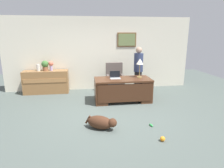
% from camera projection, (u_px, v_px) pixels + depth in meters
% --- Properties ---
extents(ground_plane, '(12.00, 12.00, 0.00)m').
position_uv_depth(ground_plane, '(108.00, 114.00, 5.24)').
color(ground_plane, '#4C5651').
extents(back_wall, '(7.00, 0.16, 2.70)m').
position_uv_depth(back_wall, '(100.00, 54.00, 7.39)').
color(back_wall, beige).
rests_on(back_wall, ground_plane).
extents(desk, '(1.75, 0.83, 0.73)m').
position_uv_depth(desk, '(123.00, 89.00, 6.14)').
color(desk, '#4C2B19').
rests_on(desk, ground_plane).
extents(credenza, '(1.56, 0.50, 0.82)m').
position_uv_depth(credenza, '(46.00, 82.00, 7.02)').
color(credenza, olive).
rests_on(credenza, ground_plane).
extents(armchair, '(0.60, 0.59, 1.08)m').
position_uv_depth(armchair, '(115.00, 80.00, 6.99)').
color(armchair, '#564C47').
rests_on(armchair, ground_plane).
extents(person_standing, '(0.32, 0.32, 1.65)m').
position_uv_depth(person_standing, '(138.00, 70.00, 6.91)').
color(person_standing, '#262323').
rests_on(person_standing, ground_plane).
extents(dog_lying, '(0.71, 0.55, 0.30)m').
position_uv_depth(dog_lying, '(101.00, 122.00, 4.39)').
color(dog_lying, '#472819').
rests_on(dog_lying, ground_plane).
extents(laptop, '(0.32, 0.22, 0.22)m').
position_uv_depth(laptop, '(115.00, 77.00, 6.09)').
color(laptop, '#B2B5BA').
rests_on(laptop, desk).
extents(desk_lamp, '(0.22, 0.22, 0.60)m').
position_uv_depth(desk_lamp, '(140.00, 63.00, 6.12)').
color(desk_lamp, '#9E8447').
rests_on(desk_lamp, desk).
extents(vase_with_flowers, '(0.17, 0.17, 0.34)m').
position_uv_depth(vase_with_flowers, '(51.00, 65.00, 6.90)').
color(vase_with_flowers, '#AA94C1').
rests_on(vase_with_flowers, credenza).
extents(vase_empty, '(0.13, 0.13, 0.24)m').
position_uv_depth(vase_empty, '(38.00, 68.00, 6.86)').
color(vase_empty, silver).
rests_on(vase_empty, credenza).
extents(potted_plant, '(0.24, 0.24, 0.36)m').
position_uv_depth(potted_plant, '(45.00, 65.00, 6.87)').
color(potted_plant, brown).
rests_on(potted_plant, credenza).
extents(dog_toy_ball, '(0.10, 0.10, 0.10)m').
position_uv_depth(dog_toy_ball, '(163.00, 139.00, 3.90)').
color(dog_toy_ball, orange).
rests_on(dog_toy_ball, ground_plane).
extents(dog_toy_bone, '(0.08, 0.15, 0.05)m').
position_uv_depth(dog_toy_bone, '(151.00, 125.00, 4.55)').
color(dog_toy_bone, green).
rests_on(dog_toy_bone, ground_plane).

